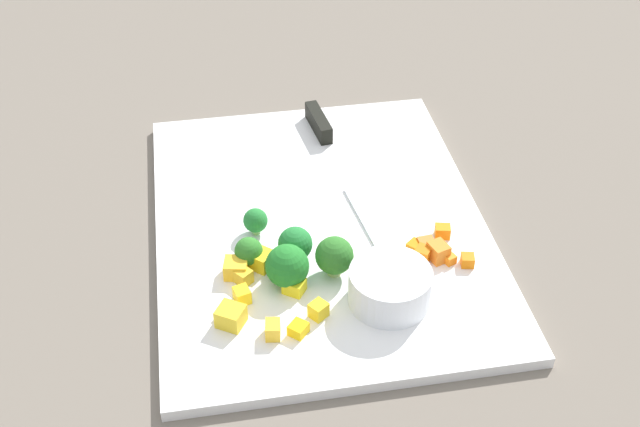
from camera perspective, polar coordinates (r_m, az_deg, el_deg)
name	(u,v)px	position (r m, az deg, el deg)	size (l,w,h in m)	color
ground_plane	(320,230)	(0.86, 0.00, -1.13)	(4.00, 4.00, 0.00)	#6E6459
cutting_board	(320,225)	(0.86, 0.00, -0.83)	(0.44, 0.34, 0.01)	white
prep_bowl	(390,287)	(0.76, 4.92, -5.12)	(0.08, 0.08, 0.04)	white
chef_knife	(337,157)	(0.93, 1.20, 3.96)	(0.34, 0.06, 0.02)	silver
carrot_dice_0	(423,254)	(0.81, 7.23, -2.85)	(0.02, 0.01, 0.02)	orange
carrot_dice_1	(443,231)	(0.84, 8.59, -1.25)	(0.02, 0.01, 0.01)	orange
carrot_dice_2	(450,259)	(0.81, 9.10, -3.19)	(0.01, 0.01, 0.01)	orange
carrot_dice_3	(438,252)	(0.81, 8.29, -2.67)	(0.02, 0.02, 0.02)	orange
carrot_dice_4	(468,260)	(0.81, 10.30, -3.25)	(0.01, 0.01, 0.01)	orange
carrot_dice_5	(427,247)	(0.82, 7.49, -2.36)	(0.02, 0.02, 0.01)	orange
carrot_dice_6	(415,248)	(0.82, 6.71, -2.44)	(0.01, 0.01, 0.01)	orange
carrot_dice_7	(364,262)	(0.80, 3.07, -3.39)	(0.01, 0.01, 0.01)	orange
pepper_dice_0	(231,316)	(0.74, -6.27, -7.17)	(0.02, 0.02, 0.02)	yellow
pepper_dice_1	(298,329)	(0.73, -1.53, -8.09)	(0.02, 0.01, 0.01)	yellow
pepper_dice_2	(243,276)	(0.78, -5.39, -4.41)	(0.01, 0.01, 0.01)	yellow
pepper_dice_3	(242,295)	(0.77, -5.49, -5.72)	(0.02, 0.01, 0.01)	yellow
pepper_dice_4	(227,310)	(0.76, -6.55, -6.72)	(0.01, 0.01, 0.01)	yellow
pepper_dice_5	(262,260)	(0.80, -4.06, -3.28)	(0.02, 0.02, 0.02)	yellow
pepper_dice_6	(273,330)	(0.73, -3.33, -8.13)	(0.02, 0.01, 0.02)	yellow
pepper_dice_7	(294,286)	(0.77, -1.82, -5.10)	(0.02, 0.02, 0.01)	yellow
pepper_dice_8	(318,310)	(0.75, -0.11, -6.78)	(0.01, 0.02, 0.02)	yellow
pepper_dice_9	(236,268)	(0.79, -5.91, -3.83)	(0.02, 0.02, 0.02)	yellow
broccoli_floret_0	(255,221)	(0.83, -4.54, -0.51)	(0.03, 0.03, 0.03)	#83B669
broccoli_floret_1	(249,252)	(0.80, -5.02, -2.67)	(0.03, 0.03, 0.03)	#91C36D
broccoli_floret_2	(295,244)	(0.79, -1.75, -2.17)	(0.03, 0.03, 0.04)	#8AAC6C
broccoli_floret_3	(287,266)	(0.77, -2.32, -3.72)	(0.04, 0.04, 0.04)	#93BA6C
broccoli_floret_4	(336,256)	(0.78, 1.16, -2.98)	(0.04, 0.04, 0.04)	#90AD6C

